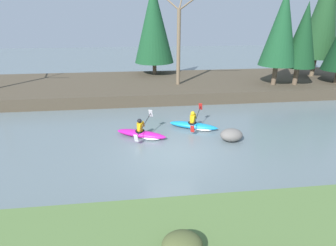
# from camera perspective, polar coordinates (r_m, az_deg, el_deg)

# --- Properties ---
(ground_plane) EXTENTS (90.00, 90.00, 0.00)m
(ground_plane) POSITION_cam_1_polar(r_m,az_deg,el_deg) (12.06, 0.90, -6.60)
(ground_plane) COLOR slate
(riverbank_far) EXTENTS (44.00, 8.46, 0.83)m
(riverbank_far) POSITION_cam_1_polar(r_m,az_deg,el_deg) (22.07, -2.81, 8.09)
(riverbank_far) COLOR #4C4233
(riverbank_far) RESTS_ON ground
(conifer_tree_far_left) EXTENTS (3.52, 3.52, 7.66)m
(conifer_tree_far_left) POSITION_cam_1_polar(r_m,az_deg,el_deg) (24.37, -3.13, 20.76)
(conifer_tree_far_left) COLOR brown
(conifer_tree_far_left) RESTS_ON riverbank_far
(conifer_tree_left) EXTENTS (2.72, 2.72, 6.88)m
(conifer_tree_left) POSITION_cam_1_polar(r_m,az_deg,el_deg) (21.82, 23.53, 18.43)
(conifer_tree_left) COLOR brown
(conifer_tree_left) RESTS_ON riverbank_far
(conifer_tree_mid_left) EXTENTS (2.38, 2.38, 5.97)m
(conifer_tree_mid_left) POSITION_cam_1_polar(r_m,az_deg,el_deg) (22.52, 27.37, 16.55)
(conifer_tree_mid_left) COLOR brown
(conifer_tree_mid_left) RESTS_ON riverbank_far
(conifer_tree_centre) EXTENTS (3.12, 3.12, 9.38)m
(conifer_tree_centre) POSITION_cam_1_polar(r_m,az_deg,el_deg) (26.66, 31.01, 20.43)
(conifer_tree_centre) COLOR #7A664C
(conifer_tree_centre) RESTS_ON riverbank_far
(bare_tree_mid_upstream) EXTENTS (4.04, 3.99, 7.37)m
(bare_tree_mid_upstream) POSITION_cam_1_polar(r_m,az_deg,el_deg) (20.40, 2.40, 18.00)
(bare_tree_mid_upstream) COLOR #7A664C
(bare_tree_mid_upstream) RESTS_ON riverbank_far
(shrub_clump_nearest) EXTENTS (0.92, 0.77, 0.50)m
(shrub_clump_nearest) POSITION_cam_1_polar(r_m,az_deg,el_deg) (6.38, 3.12, -24.97)
(shrub_clump_nearest) COLOR #4C562D
(shrub_clump_nearest) RESTS_ON riverbank_near
(kayaker_lead) EXTENTS (2.70, 1.95, 1.20)m
(kayaker_lead) POSITION_cam_1_polar(r_m,az_deg,el_deg) (14.60, 5.94, -0.50)
(kayaker_lead) COLOR #1993D6
(kayaker_lead) RESTS_ON ground
(kayaker_middle) EXTENTS (2.70, 1.95, 1.20)m
(kayaker_middle) POSITION_cam_1_polar(r_m,az_deg,el_deg) (13.56, -5.46, -2.34)
(kayaker_middle) COLOR #C61999
(kayaker_middle) RESTS_ON ground
(boulder_midstream) EXTENTS (1.12, 0.88, 0.63)m
(boulder_midstream) POSITION_cam_1_polar(r_m,az_deg,el_deg) (13.45, 13.64, -2.55)
(boulder_midstream) COLOR slate
(boulder_midstream) RESTS_ON ground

